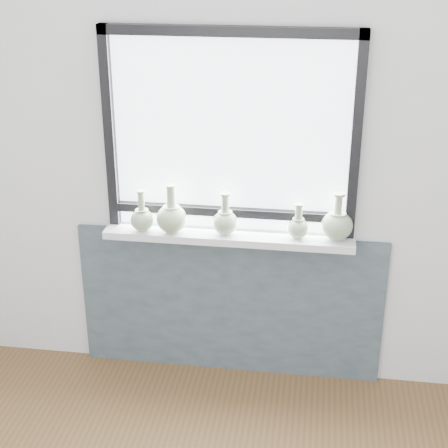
# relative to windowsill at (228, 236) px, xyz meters

# --- Properties ---
(back_wall) EXTENTS (3.60, 0.02, 2.60)m
(back_wall) POSITION_rel_windowsill_xyz_m (0.00, 0.10, 0.42)
(back_wall) COLOR silver
(back_wall) RESTS_ON ground
(apron_panel) EXTENTS (1.70, 0.03, 0.86)m
(apron_panel) POSITION_rel_windowsill_xyz_m (0.00, 0.07, -0.45)
(apron_panel) COLOR #4C5C64
(apron_panel) RESTS_ON ground
(windowsill) EXTENTS (1.32, 0.18, 0.04)m
(windowsill) POSITION_rel_windowsill_xyz_m (0.00, 0.00, 0.00)
(windowsill) COLOR silver
(windowsill) RESTS_ON apron_panel
(window) EXTENTS (1.30, 0.06, 1.05)m
(window) POSITION_rel_windowsill_xyz_m (0.00, 0.06, 0.56)
(window) COLOR black
(window) RESTS_ON windowsill
(vase_a) EXTENTS (0.13, 0.13, 0.22)m
(vase_a) POSITION_rel_windowsill_xyz_m (-0.46, -0.03, 0.09)
(vase_a) COLOR #99B48B
(vase_a) RESTS_ON windowsill
(vase_b) EXTENTS (0.16, 0.16, 0.26)m
(vase_b) POSITION_rel_windowsill_xyz_m (-0.30, -0.03, 0.10)
(vase_b) COLOR #99B48B
(vase_b) RESTS_ON windowsill
(vase_c) EXTENTS (0.14, 0.14, 0.23)m
(vase_c) POSITION_rel_windowsill_xyz_m (-0.02, -0.01, 0.09)
(vase_c) COLOR #99B48B
(vase_c) RESTS_ON windowsill
(vase_d) EXTENTS (0.11, 0.11, 0.19)m
(vase_d) POSITION_rel_windowsill_xyz_m (0.36, -0.01, 0.08)
(vase_d) COLOR #99B48B
(vase_d) RESTS_ON windowsill
(vase_e) EXTENTS (0.16, 0.16, 0.25)m
(vase_e) POSITION_rel_windowsill_xyz_m (0.56, 0.01, 0.10)
(vase_e) COLOR #99B48B
(vase_e) RESTS_ON windowsill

